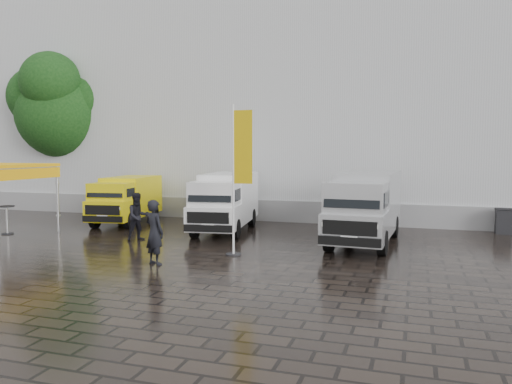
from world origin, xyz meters
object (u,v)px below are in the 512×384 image
wheelie_bin (504,221)px  person_front (155,232)px  van_yellow (126,201)px  person_tent (138,217)px  cocktail_table (7,220)px  van_white (225,203)px  van_silver (365,209)px  flagpole (239,172)px

wheelie_bin → person_front: (-10.59, -9.10, 0.43)m
van_yellow → person_tent: van_yellow is taller
cocktail_table → person_front: bearing=-19.5°
cocktail_table → wheelie_bin: cocktail_table is taller
cocktail_table → wheelie_bin: (18.87, 6.17, -0.05)m
van_yellow → wheelie_bin: van_yellow is taller
van_white → van_silver: size_ratio=0.94×
van_yellow → van_white: (5.10, -0.61, 0.12)m
person_front → person_tent: person_front is taller
wheelie_bin → person_tent: (-13.15, -5.77, 0.37)m
van_yellow → flagpole: (7.24, -4.91, 1.59)m
wheelie_bin → van_yellow: bearing=-170.3°
van_white → wheelie_bin: (10.83, 2.84, -0.66)m
flagpole → cocktail_table: size_ratio=4.20×
cocktail_table → person_tent: person_tent is taller
van_yellow → person_tent: size_ratio=2.59×
person_tent → van_yellow: bearing=76.1°
van_silver → van_white: bearing=172.8°
van_yellow → van_silver: 10.97m
cocktail_table → person_front: person_front is taller
van_white → wheelie_bin: size_ratio=5.23×
van_silver → flagpole: flagpole is taller
van_white → cocktail_table: (-8.05, -3.33, -0.61)m
cocktail_table → person_front: 8.80m
van_white → person_tent: 3.75m
cocktail_table → flagpole: bearing=-5.5°
van_silver → person_tent: 8.29m
flagpole → van_silver: bearing=42.1°
person_front → person_tent: (-2.56, 3.33, -0.06)m
cocktail_table → person_tent: (5.72, 0.40, 0.32)m
van_white → person_front: 6.27m
van_yellow → flagpole: flagpole is taller
van_yellow → van_silver: van_silver is taller
van_yellow → van_white: van_white is taller
van_yellow → cocktail_table: size_ratio=4.04×
wheelie_bin → person_front: size_ratio=0.55×
person_front → person_tent: 4.20m
wheelie_bin → person_front: person_front is taller
van_silver → person_tent: bearing=-163.7°
van_white → person_front: size_ratio=2.87×
van_silver → wheelie_bin: van_silver is taller
van_silver → cocktail_table: 13.99m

